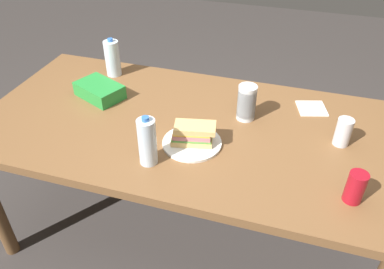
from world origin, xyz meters
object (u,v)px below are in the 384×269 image
Objects in this scene: soda_can_silver at (343,132)px; sandwich at (193,134)px; chip_bag at (100,90)px; plastic_cup_stack at (247,102)px; soda_can_red at (355,187)px; water_bottle_spare at (147,142)px; dining_table at (186,138)px; water_bottle_tall at (112,58)px; paper_plate at (192,143)px.

sandwich is at bearing -162.69° from soda_can_silver.
chip_bag is 0.73m from plastic_cup_stack.
water_bottle_spare is (-0.76, -0.02, 0.04)m from soda_can_red.
dining_table is 0.51m from chip_bag.
dining_table is 0.68m from soda_can_silver.
water_bottle_tall is 1.24× the size of plastic_cup_stack.
soda_can_red is 1.37m from water_bottle_tall.
chip_bag is at bearing 162.65° from soda_can_red.
plastic_cup_stack reaches higher than sandwich.
chip_bag is at bearing 168.51° from dining_table.
soda_can_silver is at bearing 21.33° from chip_bag.
water_bottle_spare reaches higher than plastic_cup_stack.
soda_can_silver is at bearing -9.77° from plastic_cup_stack.
soda_can_red is 0.61m from plastic_cup_stack.
sandwich is 0.76m from water_bottle_tall.
soda_can_silver is at bearing 17.45° from paper_plate.
paper_plate is (0.07, -0.13, 0.09)m from dining_table.
water_bottle_spare reaches higher than soda_can_silver.
water_bottle_tall is (-0.52, 0.33, 0.18)m from dining_table.
soda_can_silver is (0.73, 0.35, -0.04)m from water_bottle_spare.
soda_can_silver is (1.15, -0.05, 0.03)m from chip_bag.
dining_table is 15.53× the size of soda_can_red.
plastic_cup_stack is at bearing 139.01° from soda_can_red.
soda_can_red is (0.70, -0.27, 0.14)m from dining_table.
soda_can_silver is at bearing -13.30° from water_bottle_tall.
dining_table is 0.77m from soda_can_red.
water_bottle_spare is at bearing -53.63° from water_bottle_tall.
chip_bag is at bearing 157.16° from paper_plate.
water_bottle_spare is (0.46, -0.63, 0.00)m from water_bottle_tall.
water_bottle_spare is at bearing -129.24° from paper_plate.
water_bottle_tall is 0.80m from plastic_cup_stack.
plastic_cup_stack is (0.18, 0.26, 0.08)m from paper_plate.
water_bottle_spare reaches higher than chip_bag.
sandwich is 0.31m from plastic_cup_stack.
plastic_cup_stack is at bearing 55.75° from paper_plate.
sandwich reaches higher than chip_bag.
soda_can_red and soda_can_silver have the same top height.
sandwich is (0.00, 0.00, 0.05)m from paper_plate.
water_bottle_tall is at bearing 141.65° from paper_plate.
water_bottle_tall is (-0.60, 0.47, 0.04)m from sandwich.
soda_can_silver reaches higher than chip_bag.
soda_can_silver is at bearing 96.71° from soda_can_red.
dining_table is 9.13× the size of water_bottle_tall.
paper_plate is at bearing 0.76° from chip_bag.
plastic_cup_stack reaches higher than chip_bag.
sandwich is 1.60× the size of soda_can_red.
water_bottle_spare is at bearing -101.74° from dining_table.
dining_table is 9.69× the size of sandwich.
paper_plate is 1.28× the size of sandwich.
chip_bag is 1.38× the size of plastic_cup_stack.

